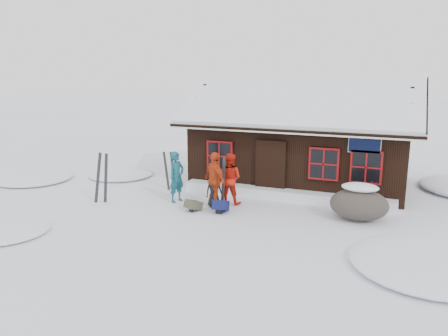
{
  "coord_description": "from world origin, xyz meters",
  "views": [
    {
      "loc": [
        5.12,
        -12.54,
        4.52
      ],
      "look_at": [
        -0.25,
        0.75,
        1.3
      ],
      "focal_mm": 35.0,
      "sensor_mm": 36.0,
      "label": 1
    }
  ],
  "objects_px": {
    "ski_pair_left": "(102,179)",
    "backpack_olive": "(193,207)",
    "backpack_blue": "(221,208)",
    "boulder": "(359,203)",
    "skier_crouched": "(214,191)",
    "skier_orange_right": "(215,180)",
    "skier_orange_left": "(229,179)",
    "ski_poles": "(372,199)",
    "skier_teal": "(177,177)"
  },
  "relations": [
    {
      "from": "backpack_blue",
      "to": "skier_orange_right",
      "type": "bearing_deg",
      "value": 123.2
    },
    {
      "from": "skier_teal",
      "to": "ski_poles",
      "type": "bearing_deg",
      "value": -64.03
    },
    {
      "from": "skier_orange_right",
      "to": "backpack_olive",
      "type": "bearing_deg",
      "value": 86.9
    },
    {
      "from": "backpack_olive",
      "to": "backpack_blue",
      "type": "bearing_deg",
      "value": 36.33
    },
    {
      "from": "backpack_olive",
      "to": "skier_crouched",
      "type": "bearing_deg",
      "value": 79.23
    },
    {
      "from": "skier_orange_right",
      "to": "ski_poles",
      "type": "xyz_separation_m",
      "value": [
        4.94,
        1.02,
        -0.4
      ]
    },
    {
      "from": "backpack_olive",
      "to": "skier_teal",
      "type": "bearing_deg",
      "value": 167.56
    },
    {
      "from": "boulder",
      "to": "skier_teal",
      "type": "bearing_deg",
      "value": -176.33
    },
    {
      "from": "skier_crouched",
      "to": "backpack_olive",
      "type": "xyz_separation_m",
      "value": [
        -0.46,
        -0.66,
        -0.43
      ]
    },
    {
      "from": "boulder",
      "to": "backpack_olive",
      "type": "height_order",
      "value": "boulder"
    },
    {
      "from": "ski_poles",
      "to": "backpack_olive",
      "type": "distance_m",
      "value": 5.7
    },
    {
      "from": "skier_orange_left",
      "to": "ski_poles",
      "type": "distance_m",
      "value": 4.68
    },
    {
      "from": "ski_pair_left",
      "to": "backpack_olive",
      "type": "bearing_deg",
      "value": -1.6
    },
    {
      "from": "skier_orange_right",
      "to": "boulder",
      "type": "bearing_deg",
      "value": -138.9
    },
    {
      "from": "ski_pair_left",
      "to": "backpack_olive",
      "type": "height_order",
      "value": "ski_pair_left"
    },
    {
      "from": "ski_poles",
      "to": "backpack_blue",
      "type": "distance_m",
      "value": 4.79
    },
    {
      "from": "boulder",
      "to": "skier_crouched",
      "type": "bearing_deg",
      "value": -174.22
    },
    {
      "from": "skier_crouched",
      "to": "skier_orange_left",
      "type": "bearing_deg",
      "value": 21.61
    },
    {
      "from": "skier_teal",
      "to": "ski_pair_left",
      "type": "height_order",
      "value": "skier_teal"
    },
    {
      "from": "skier_crouched",
      "to": "ski_poles",
      "type": "distance_m",
      "value": 5.08
    },
    {
      "from": "boulder",
      "to": "ski_pair_left",
      "type": "bearing_deg",
      "value": -170.13
    },
    {
      "from": "ski_poles",
      "to": "backpack_blue",
      "type": "height_order",
      "value": "ski_poles"
    },
    {
      "from": "skier_crouched",
      "to": "ski_poles",
      "type": "xyz_separation_m",
      "value": [
        4.98,
        1.0,
        -0.02
      ]
    },
    {
      "from": "boulder",
      "to": "backpack_blue",
      "type": "bearing_deg",
      "value": -167.5
    },
    {
      "from": "ski_poles",
      "to": "skier_crouched",
      "type": "bearing_deg",
      "value": -168.61
    },
    {
      "from": "skier_orange_right",
      "to": "boulder",
      "type": "xyz_separation_m",
      "value": [
        4.6,
        0.49,
        -0.42
      ]
    },
    {
      "from": "boulder",
      "to": "backpack_blue",
      "type": "xyz_separation_m",
      "value": [
        -4.21,
        -0.93,
        -0.36
      ]
    },
    {
      "from": "skier_orange_right",
      "to": "skier_crouched",
      "type": "height_order",
      "value": "skier_orange_right"
    },
    {
      "from": "backpack_blue",
      "to": "skier_crouched",
      "type": "bearing_deg",
      "value": 125.34
    },
    {
      "from": "skier_orange_left",
      "to": "backpack_olive",
      "type": "relative_size",
      "value": 3.51
    },
    {
      "from": "backpack_blue",
      "to": "backpack_olive",
      "type": "height_order",
      "value": "backpack_blue"
    },
    {
      "from": "ski_pair_left",
      "to": "skier_orange_left",
      "type": "bearing_deg",
      "value": 13.15
    },
    {
      "from": "skier_orange_left",
      "to": "backpack_blue",
      "type": "distance_m",
      "value": 1.25
    },
    {
      "from": "ski_poles",
      "to": "ski_pair_left",
      "type": "bearing_deg",
      "value": -167.15
    },
    {
      "from": "skier_orange_left",
      "to": "skier_teal",
      "type": "bearing_deg",
      "value": 14.01
    },
    {
      "from": "skier_orange_left",
      "to": "backpack_olive",
      "type": "bearing_deg",
      "value": 55.79
    },
    {
      "from": "skier_crouched",
      "to": "backpack_olive",
      "type": "height_order",
      "value": "skier_crouched"
    },
    {
      "from": "ski_pair_left",
      "to": "skier_crouched",
      "type": "bearing_deg",
      "value": 7.31
    },
    {
      "from": "skier_crouched",
      "to": "ski_pair_left",
      "type": "relative_size",
      "value": 0.62
    },
    {
      "from": "skier_crouched",
      "to": "backpack_olive",
      "type": "distance_m",
      "value": 0.91
    },
    {
      "from": "skier_teal",
      "to": "backpack_olive",
      "type": "bearing_deg",
      "value": -108.8
    },
    {
      "from": "backpack_blue",
      "to": "backpack_olive",
      "type": "distance_m",
      "value": 0.92
    },
    {
      "from": "backpack_blue",
      "to": "ski_poles",
      "type": "bearing_deg",
      "value": 9.92
    },
    {
      "from": "skier_teal",
      "to": "skier_orange_right",
      "type": "height_order",
      "value": "skier_orange_right"
    },
    {
      "from": "boulder",
      "to": "skier_orange_left",
      "type": "bearing_deg",
      "value": 178.89
    },
    {
      "from": "boulder",
      "to": "skier_orange_right",
      "type": "bearing_deg",
      "value": -173.97
    },
    {
      "from": "ski_poles",
      "to": "skier_orange_right",
      "type": "bearing_deg",
      "value": -168.33
    },
    {
      "from": "boulder",
      "to": "backpack_blue",
      "type": "distance_m",
      "value": 4.33
    },
    {
      "from": "boulder",
      "to": "ski_pair_left",
      "type": "height_order",
      "value": "ski_pair_left"
    },
    {
      "from": "boulder",
      "to": "ski_poles",
      "type": "bearing_deg",
      "value": 57.9
    }
  ]
}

